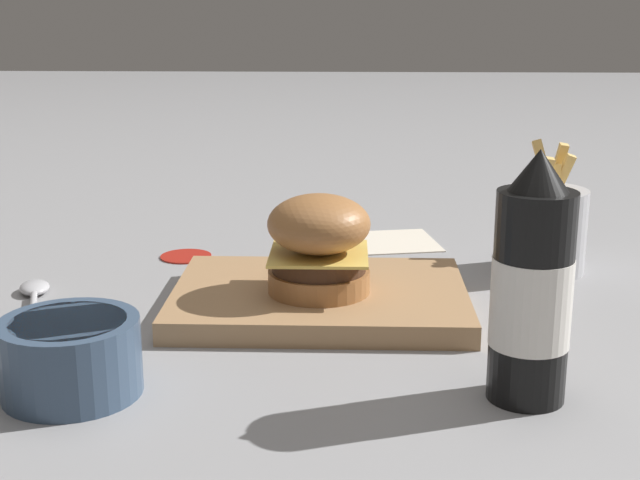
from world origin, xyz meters
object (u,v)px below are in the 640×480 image
burger (319,242)px  side_bowl (71,355)px  ketchup_bottle (532,290)px  fries_basket (544,228)px  serving_board (320,298)px  spoon (34,294)px

burger → side_bowl: size_ratio=0.91×
ketchup_bottle → fries_basket: size_ratio=1.31×
burger → fries_basket: size_ratio=0.67×
serving_board → ketchup_bottle: bearing=-50.2°
serving_board → burger: (-0.00, -0.01, 0.06)m
ketchup_bottle → side_bowl: ketchup_bottle is taller
serving_board → spoon: (-0.30, 0.02, -0.01)m
fries_basket → spoon: fries_basket is taller
fries_basket → spoon: (-0.56, -0.12, -0.04)m
serving_board → spoon: serving_board is taller
side_bowl → spoon: 0.25m
burger → side_bowl: 0.28m
fries_basket → serving_board: bearing=-150.9°
ketchup_bottle → fries_basket: 0.36m
spoon → side_bowl: bearing=-171.9°
ketchup_bottle → burger: bearing=131.0°
serving_board → spoon: 0.30m
serving_board → spoon: bearing=176.7°
burger → spoon: 0.31m
ketchup_bottle → spoon: ketchup_bottle is taller
serving_board → ketchup_bottle: ketchup_bottle is taller
fries_basket → side_bowl: size_ratio=1.37×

